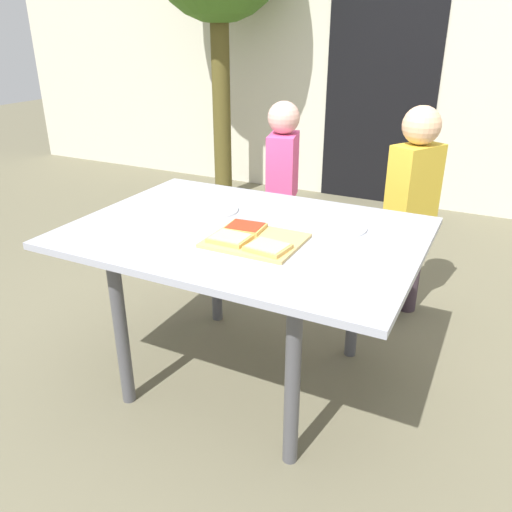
{
  "coord_description": "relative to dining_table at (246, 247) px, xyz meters",
  "views": [
    {
      "loc": [
        0.86,
        -1.63,
        1.4
      ],
      "look_at": [
        0.05,
        0.0,
        0.58
      ],
      "focal_mm": 36.1,
      "sensor_mm": 36.0,
      "label": 1
    }
  ],
  "objects": [
    {
      "name": "cutting_board",
      "position": [
        0.09,
        -0.09,
        0.08
      ],
      "size": [
        0.33,
        0.28,
        0.01
      ],
      "primitive_type": "cube",
      "color": "tan",
      "rests_on": "dining_table"
    },
    {
      "name": "pizza_slice_near_right",
      "position": [
        0.17,
        -0.16,
        0.09
      ],
      "size": [
        0.15,
        0.13,
        0.02
      ],
      "color": "#DBAA55",
      "rests_on": "cutting_board"
    },
    {
      "name": "child_left",
      "position": [
        -0.22,
        0.85,
        -0.01
      ],
      "size": [
        0.2,
        0.27,
        1.05
      ],
      "color": "#3B4437",
      "rests_on": "ground"
    },
    {
      "name": "dining_table",
      "position": [
        0.0,
        0.0,
        0.0
      ],
      "size": [
        1.32,
        0.95,
        0.68
      ],
      "color": "#A2A5B4",
      "rests_on": "ground"
    },
    {
      "name": "pizza_slice_far_left",
      "position": [
        0.01,
        -0.03,
        0.09
      ],
      "size": [
        0.15,
        0.12,
        0.02
      ],
      "color": "#DBAA55",
      "rests_on": "cutting_board"
    },
    {
      "name": "pizza_slice_near_left",
      "position": [
        0.02,
        -0.15,
        0.09
      ],
      "size": [
        0.14,
        0.12,
        0.02
      ],
      "color": "#DBAA55",
      "rests_on": "cutting_board"
    },
    {
      "name": "child_right",
      "position": [
        0.47,
        0.84,
        0.01
      ],
      "size": [
        0.24,
        0.28,
        1.07
      ],
      "color": "#3C2F38",
      "rests_on": "ground"
    },
    {
      "name": "ground_plane",
      "position": [
        0.0,
        0.0,
        -0.61
      ],
      "size": [
        16.0,
        16.0,
        0.0
      ],
      "primitive_type": "plane",
      "color": "#67614B"
    },
    {
      "name": "plate_white_right",
      "position": [
        0.31,
        0.17,
        0.08
      ],
      "size": [
        0.24,
        0.24,
        0.01
      ],
      "primitive_type": "cylinder",
      "color": "white",
      "rests_on": "dining_table"
    },
    {
      "name": "house_wall_back",
      "position": [
        0.0,
        2.79,
        0.73
      ],
      "size": [
        8.0,
        0.2,
        2.67
      ],
      "primitive_type": "cube",
      "color": "beige",
      "rests_on": "ground"
    },
    {
      "name": "house_door",
      "position": [
        -0.17,
        2.68,
        0.39
      ],
      "size": [
        0.9,
        0.02,
        2.0
      ],
      "primitive_type": "cube",
      "color": "black",
      "rests_on": "ground"
    },
    {
      "name": "plate_white_left",
      "position": [
        -0.23,
        0.12,
        0.08
      ],
      "size": [
        0.24,
        0.24,
        0.01
      ],
      "primitive_type": "cylinder",
      "color": "silver",
      "rests_on": "dining_table"
    }
  ]
}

